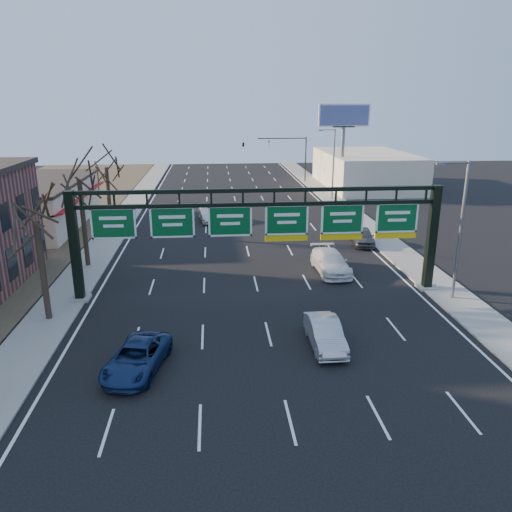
{
  "coord_description": "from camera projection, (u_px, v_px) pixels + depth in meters",
  "views": [
    {
      "loc": [
        -2.91,
        -23.17,
        12.54
      ],
      "look_at": [
        -0.3,
        6.4,
        3.2
      ],
      "focal_mm": 35.0,
      "sensor_mm": 36.0,
      "label": 1
    }
  ],
  "objects": [
    {
      "name": "billboard_right",
      "position": [
        344.0,
        126.0,
        67.3
      ],
      "size": [
        7.0,
        0.5,
        12.0
      ],
      "color": "slate",
      "rests_on": "ground"
    },
    {
      "name": "sidewalk_left",
      "position": [
        101.0,
        248.0,
        43.94
      ],
      "size": [
        3.0,
        120.0,
        0.12
      ],
      "primitive_type": "cube",
      "color": "gray",
      "rests_on": "ground"
    },
    {
      "name": "traffic_signal_mast",
      "position": [
        267.0,
        147.0,
        77.11
      ],
      "size": [
        10.16,
        0.54,
        7.0
      ],
      "color": "black",
      "rests_on": "ground"
    },
    {
      "name": "tree_gantry",
      "position": [
        33.0,
        202.0,
        27.57
      ],
      "size": [
        3.6,
        3.6,
        8.48
      ],
      "color": "black",
      "rests_on": "sidewalk_left"
    },
    {
      "name": "tree_mid",
      "position": [
        78.0,
        166.0,
        36.85
      ],
      "size": [
        3.6,
        3.6,
        9.24
      ],
      "color": "black",
      "rests_on": "sidewalk_left"
    },
    {
      "name": "tree_far",
      "position": [
        105.0,
        156.0,
        46.46
      ],
      "size": [
        3.6,
        3.6,
        8.86
      ],
      "color": "black",
      "rests_on": "sidewalk_left"
    },
    {
      "name": "ground",
      "position": [
        273.0,
        351.0,
        26.02
      ],
      "size": [
        160.0,
        160.0,
        0.0
      ],
      "primitive_type": "plane",
      "color": "black",
      "rests_on": "ground"
    },
    {
      "name": "building_right_distant",
      "position": [
        366.0,
        170.0,
        74.46
      ],
      "size": [
        12.0,
        20.0,
        5.0
      ],
      "primitive_type": "cube",
      "color": "beige",
      "rests_on": "ground"
    },
    {
      "name": "car_blue_suv",
      "position": [
        137.0,
        358.0,
        23.95
      ],
      "size": [
        3.31,
        5.32,
        1.37
      ],
      "primitive_type": "imported",
      "rotation": [
        0.0,
        0.0,
        -0.22
      ],
      "color": "navy",
      "rests_on": "ground"
    },
    {
      "name": "car_grey_far",
      "position": [
        363.0,
        236.0,
        44.92
      ],
      "size": [
        2.41,
        4.64,
        1.51
      ],
      "primitive_type": "imported",
      "rotation": [
        0.0,
        0.0,
        -0.15
      ],
      "color": "#47494C",
      "rests_on": "ground"
    },
    {
      "name": "streetlight_far",
      "position": [
        333.0,
        161.0,
        63.55
      ],
      "size": [
        2.15,
        0.22,
        9.0
      ],
      "color": "slate",
      "rests_on": "sidewalk_right"
    },
    {
      "name": "sign_gantry",
      "position": [
        261.0,
        227.0,
        32.25
      ],
      "size": [
        24.6,
        1.2,
        7.2
      ],
      "color": "black",
      "rests_on": "ground"
    },
    {
      "name": "sidewalk_right",
      "position": [
        384.0,
        241.0,
        46.08
      ],
      "size": [
        3.0,
        120.0,
        0.12
      ],
      "primitive_type": "cube",
      "color": "gray",
      "rests_on": "ground"
    },
    {
      "name": "streetlight_near",
      "position": [
        459.0,
        224.0,
        31.24
      ],
      "size": [
        2.15,
        0.22,
        9.0
      ],
      "color": "slate",
      "rests_on": "sidewalk_right"
    },
    {
      "name": "lane_markings",
      "position": [
        246.0,
        245.0,
        45.03
      ],
      "size": [
        21.6,
        120.0,
        0.01
      ],
      "primitive_type": "cube",
      "color": "white",
      "rests_on": "ground"
    },
    {
      "name": "car_white_wagon",
      "position": [
        331.0,
        262.0,
        37.68
      ],
      "size": [
        2.45,
        5.57,
        1.59
      ],
      "primitive_type": "imported",
      "rotation": [
        0.0,
        0.0,
        0.04
      ],
      "color": "white",
      "rests_on": "ground"
    },
    {
      "name": "cream_strip",
      "position": [
        31.0,
        203.0,
        51.07
      ],
      "size": [
        10.9,
        18.4,
        4.7
      ],
      "color": "beige",
      "rests_on": "ground"
    },
    {
      "name": "car_silver_sedan",
      "position": [
        325.0,
        334.0,
        26.32
      ],
      "size": [
        1.58,
        4.46,
        1.47
      ],
      "primitive_type": "imported",
      "rotation": [
        0.0,
        0.0,
        0.01
      ],
      "color": "#ADAEB2",
      "rests_on": "ground"
    },
    {
      "name": "car_silver_distant",
      "position": [
        208.0,
        214.0,
        53.39
      ],
      "size": [
        2.27,
        4.93,
        1.57
      ],
      "primitive_type": "imported",
      "rotation": [
        0.0,
        0.0,
        0.13
      ],
      "color": "#AAAAAF",
      "rests_on": "ground"
    }
  ]
}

